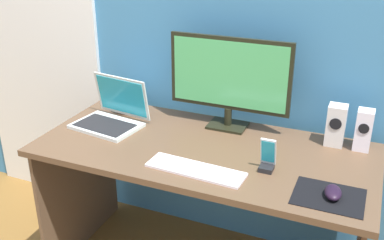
{
  "coord_description": "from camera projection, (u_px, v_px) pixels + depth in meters",
  "views": [
    {
      "loc": [
        0.64,
        -1.66,
        1.63
      ],
      "look_at": [
        -0.05,
        -0.02,
        0.84
      ],
      "focal_mm": 42.8,
      "sensor_mm": 36.0,
      "label": 1
    }
  ],
  "objects": [
    {
      "name": "wall_back",
      "position": [
        237.0,
        7.0,
        2.12
      ],
      "size": [
        6.0,
        0.04,
        2.5
      ],
      "primitive_type": "cube",
      "color": "teal",
      "rests_on": "ground_plane"
    },
    {
      "name": "door_left",
      "position": [
        36.0,
        36.0,
        2.61
      ],
      "size": [
        0.82,
        0.02,
        2.02
      ],
      "primitive_type": "cube",
      "color": "white",
      "rests_on": "ground_plane"
    },
    {
      "name": "desk",
      "position": [
        204.0,
        175.0,
        2.05
      ],
      "size": [
        1.46,
        0.68,
        0.71
      ],
      "color": "brown",
      "rests_on": "ground_plane"
    },
    {
      "name": "monitor",
      "position": [
        229.0,
        78.0,
        2.09
      ],
      "size": [
        0.58,
        0.14,
        0.44
      ],
      "color": "black",
      "rests_on": "desk"
    },
    {
      "name": "speaker_right",
      "position": [
        364.0,
        130.0,
        1.95
      ],
      "size": [
        0.07,
        0.07,
        0.18
      ],
      "color": "white",
      "rests_on": "desk"
    },
    {
      "name": "speaker_near_monitor",
      "position": [
        336.0,
        125.0,
        1.98
      ],
      "size": [
        0.08,
        0.08,
        0.18
      ],
      "color": "silver",
      "rests_on": "desk"
    },
    {
      "name": "laptop",
      "position": [
        112.0,
        116.0,
        2.2
      ],
      "size": [
        0.34,
        0.3,
        0.22
      ],
      "color": "silver",
      "rests_on": "desk"
    },
    {
      "name": "fishbowl",
      "position": [
        127.0,
        97.0,
        2.35
      ],
      "size": [
        0.16,
        0.16,
        0.16
      ],
      "primitive_type": "sphere",
      "color": "silver",
      "rests_on": "desk"
    },
    {
      "name": "keyboard_external",
      "position": [
        196.0,
        170.0,
        1.81
      ],
      "size": [
        0.4,
        0.14,
        0.01
      ],
      "primitive_type": "cube",
      "rotation": [
        0.0,
        0.0,
        -0.06
      ],
      "color": "white",
      "rests_on": "desk"
    },
    {
      "name": "mousepad",
      "position": [
        329.0,
        196.0,
        1.64
      ],
      "size": [
        0.25,
        0.2,
        0.0
      ],
      "primitive_type": "cube",
      "color": "black",
      "rests_on": "desk"
    },
    {
      "name": "mouse",
      "position": [
        333.0,
        192.0,
        1.63
      ],
      "size": [
        0.07,
        0.11,
        0.04
      ],
      "primitive_type": "ellipsoid",
      "rotation": [
        0.0,
        0.0,
        0.15
      ],
      "color": "black",
      "rests_on": "mousepad"
    },
    {
      "name": "phone_in_dock",
      "position": [
        267.0,
        159.0,
        1.8
      ],
      "size": [
        0.06,
        0.06,
        0.14
      ],
      "color": "black",
      "rests_on": "desk"
    }
  ]
}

